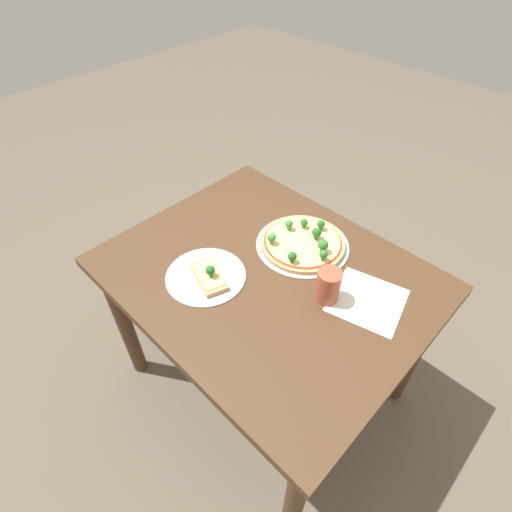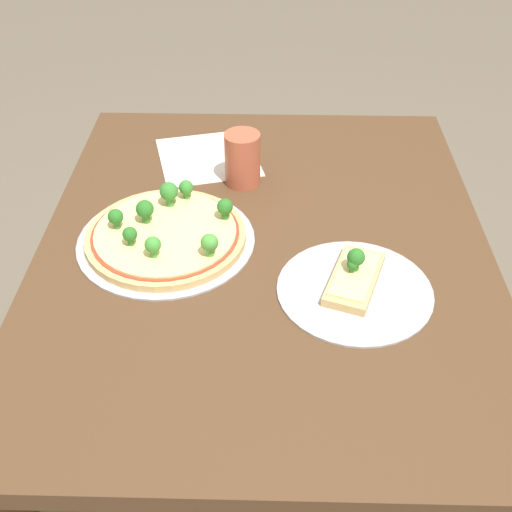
{
  "view_description": "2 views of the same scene",
  "coord_description": "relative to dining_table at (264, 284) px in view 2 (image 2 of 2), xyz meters",
  "views": [
    {
      "loc": [
        0.6,
        -0.67,
        1.66
      ],
      "look_at": [
        -0.06,
        0.01,
        0.72
      ],
      "focal_mm": 28.0,
      "sensor_mm": 36.0,
      "label": 1
    },
    {
      "loc": [
        -0.93,
        -0.01,
        1.43
      ],
      "look_at": [
        -0.06,
        0.01,
        0.72
      ],
      "focal_mm": 45.0,
      "sensor_mm": 36.0,
      "label": 2
    }
  ],
  "objects": [
    {
      "name": "dining_table",
      "position": [
        0.0,
        0.0,
        0.0
      ],
      "size": [
        1.02,
        0.83,
        0.7
      ],
      "color": "#4C331E",
      "rests_on": "ground_plane"
    },
    {
      "name": "drinking_cup",
      "position": [
        0.2,
        0.05,
        0.16
      ],
      "size": [
        0.07,
        0.07,
        0.11
      ],
      "primitive_type": "cylinder",
      "color": "#AD5138",
      "rests_on": "dining_table"
    },
    {
      "name": "pizza_tray_whole",
      "position": [
        0.0,
        0.18,
        0.12
      ],
      "size": [
        0.33,
        0.33,
        0.07
      ],
      "color": "#A3A3A8",
      "rests_on": "dining_table"
    },
    {
      "name": "paper_menu",
      "position": [
        0.3,
        0.13,
        0.1
      ],
      "size": [
        0.26,
        0.25,
        0.0
      ],
      "primitive_type": "cube",
      "rotation": [
        0.0,
        0.0,
        0.26
      ],
      "color": "silver",
      "rests_on": "dining_table"
    },
    {
      "name": "ground_plane",
      "position": [
        0.0,
        0.0,
        -0.6
      ],
      "size": [
        8.0,
        8.0,
        0.0
      ],
      "primitive_type": "plane",
      "color": "brown"
    },
    {
      "name": "pizza_tray_slice",
      "position": [
        -0.12,
        -0.15,
        0.11
      ],
      "size": [
        0.26,
        0.26,
        0.07
      ],
      "color": "#A3A3A8",
      "rests_on": "dining_table"
    }
  ]
}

